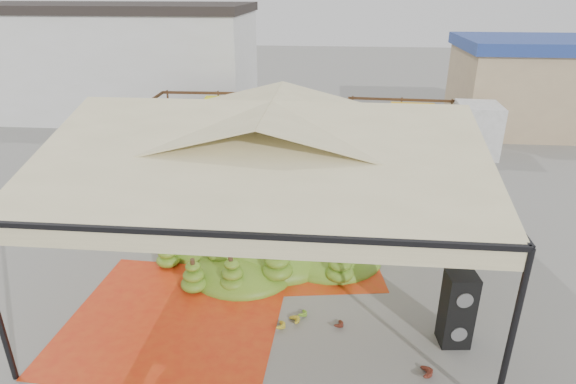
# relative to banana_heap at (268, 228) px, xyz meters

# --- Properties ---
(ground) EXTENTS (90.00, 90.00, 0.00)m
(ground) POSITION_rel_banana_heap_xyz_m (0.22, -0.69, -0.66)
(ground) COLOR slate
(ground) RESTS_ON ground
(canopy_tent) EXTENTS (8.10, 8.10, 4.00)m
(canopy_tent) POSITION_rel_banana_heap_xyz_m (0.22, -0.69, 2.64)
(canopy_tent) COLOR black
(canopy_tent) RESTS_ON ground
(building_white) EXTENTS (14.30, 6.30, 5.40)m
(building_white) POSITION_rel_banana_heap_xyz_m (-9.78, 13.31, 2.05)
(building_white) COLOR silver
(building_white) RESTS_ON ground
(building_tan) EXTENTS (6.30, 5.30, 4.10)m
(building_tan) POSITION_rel_banana_heap_xyz_m (10.22, 12.31, 1.42)
(building_tan) COLOR tan
(building_tan) RESTS_ON ground
(tarp_left) EXTENTS (4.36, 4.17, 0.01)m
(tarp_left) POSITION_rel_banana_heap_xyz_m (-1.55, -2.86, -0.65)
(tarp_left) COLOR #CA4113
(tarp_left) RESTS_ON ground
(tarp_right) EXTENTS (4.03, 4.18, 0.01)m
(tarp_right) POSITION_rel_banana_heap_xyz_m (0.88, -0.00, -0.65)
(tarp_right) COLOR red
(tarp_right) RESTS_ON ground
(banana_heap) EXTENTS (7.02, 6.17, 1.32)m
(banana_heap) POSITION_rel_banana_heap_xyz_m (0.00, 0.00, 0.00)
(banana_heap) COLOR #3D7318
(banana_heap) RESTS_ON ground
(hand_yellow_a) EXTENTS (0.45, 0.38, 0.19)m
(hand_yellow_a) POSITION_rel_banana_heap_xyz_m (0.57, -2.94, -0.56)
(hand_yellow_a) COLOR gold
(hand_yellow_a) RESTS_ON ground
(hand_yellow_b) EXTENTS (0.54, 0.50, 0.19)m
(hand_yellow_b) POSITION_rel_banana_heap_xyz_m (0.84, -2.80, -0.56)
(hand_yellow_b) COLOR #B09523
(hand_yellow_b) RESTS_ON ground
(hand_red_a) EXTENTS (0.46, 0.42, 0.17)m
(hand_red_a) POSITION_rel_banana_heap_xyz_m (1.73, -2.77, -0.57)
(hand_red_a) COLOR #542513
(hand_red_a) RESTS_ON ground
(hand_red_b) EXTENTS (0.49, 0.41, 0.22)m
(hand_red_b) POSITION_rel_banana_heap_xyz_m (3.20, -3.96, -0.55)
(hand_red_b) COLOR maroon
(hand_red_b) RESTS_ON ground
(hand_green) EXTENTS (0.45, 0.40, 0.17)m
(hand_green) POSITION_rel_banana_heap_xyz_m (0.99, -2.51, -0.57)
(hand_green) COLOR #407919
(hand_green) RESTS_ON ground
(hanging_bunches) EXTENTS (4.74, 0.24, 0.20)m
(hanging_bunches) POSITION_rel_banana_heap_xyz_m (0.11, -1.12, 1.96)
(hanging_bunches) COLOR #3A7318
(hanging_bunches) RESTS_ON ground
(speaker_stack) EXTENTS (0.59, 0.53, 1.49)m
(speaker_stack) POSITION_rel_banana_heap_xyz_m (3.92, -3.04, 0.09)
(speaker_stack) COLOR black
(speaker_stack) RESTS_ON ground
(banana_leaves) EXTENTS (0.96, 1.36, 3.70)m
(banana_leaves) POSITION_rel_banana_heap_xyz_m (-1.30, -0.11, -0.66)
(banana_leaves) COLOR #1F731E
(banana_leaves) RESTS_ON ground
(vendor) EXTENTS (0.65, 0.53, 1.55)m
(vendor) POSITION_rel_banana_heap_xyz_m (1.82, 2.75, 0.11)
(vendor) COLOR gray
(vendor) RESTS_ON ground
(truck_left) EXTENTS (6.40, 2.36, 2.18)m
(truck_left) POSITION_rel_banana_heap_xyz_m (-2.24, 8.20, 0.68)
(truck_left) COLOR #512E1B
(truck_left) RESTS_ON ground
(truck_right) EXTENTS (5.94, 2.30, 2.01)m
(truck_right) POSITION_rel_banana_heap_xyz_m (5.24, 8.42, 0.58)
(truck_right) COLOR #4B2B19
(truck_right) RESTS_ON ground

